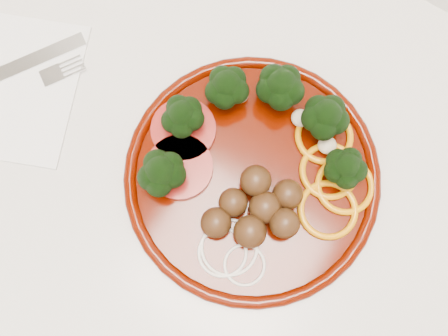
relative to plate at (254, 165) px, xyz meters
The scene contains 3 objects.
counter 0.48m from the plate, ahead, with size 2.40×0.60×0.90m.
plate is the anchor object (origin of this frame).
napkin 0.31m from the plate, 166.85° to the right, with size 0.18×0.18×0.00m, color white.
Camera 1 is at (-0.07, 1.59, 1.44)m, focal length 40.00 mm.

